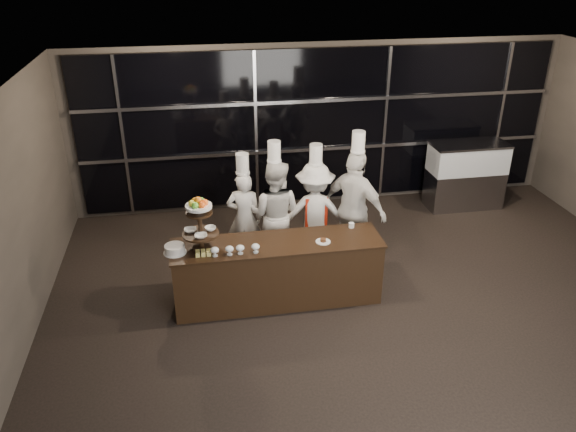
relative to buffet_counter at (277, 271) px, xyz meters
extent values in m
plane|color=black|center=(1.31, -1.82, -0.47)|extent=(10.00, 10.00, 0.00)
plane|color=black|center=(1.31, -1.82, 2.53)|extent=(10.00, 10.00, 0.00)
plane|color=#473F38|center=(1.31, 3.18, 1.03)|extent=(9.00, 0.00, 9.00)
cube|color=black|center=(1.31, 3.12, 1.03)|extent=(8.60, 0.04, 2.80)
cube|color=#A5A5AA|center=(1.31, 3.07, 0.63)|extent=(8.60, 0.06, 0.06)
cube|color=#A5A5AA|center=(1.31, 3.07, 1.53)|extent=(8.60, 0.06, 0.06)
cube|color=#A5A5AA|center=(-2.19, 3.09, 1.03)|extent=(0.05, 0.05, 2.80)
cube|color=#A5A5AA|center=(0.11, 3.09, 1.03)|extent=(0.05, 0.05, 2.80)
cube|color=#A5A5AA|center=(2.51, 3.09, 1.03)|extent=(0.05, 0.05, 2.80)
cube|color=#A5A5AA|center=(4.81, 3.09, 1.03)|extent=(0.05, 0.05, 2.80)
cube|color=black|center=(0.00, 0.00, -0.02)|extent=(2.80, 0.70, 0.90)
cube|color=black|center=(0.00, 0.00, 0.44)|extent=(2.84, 0.74, 0.03)
cylinder|color=black|center=(-1.00, 0.00, 0.47)|extent=(0.24, 0.24, 0.03)
cylinder|color=black|center=(-1.00, 0.00, 0.80)|extent=(0.06, 0.06, 0.70)
cylinder|color=black|center=(-1.00, 0.00, 0.67)|extent=(0.48, 0.48, 0.02)
cylinder|color=black|center=(-1.00, 0.00, 0.97)|extent=(0.34, 0.34, 0.02)
cylinder|color=white|center=(-1.00, 0.00, 1.02)|extent=(0.10, 0.10, 0.06)
cylinder|color=white|center=(-1.00, 0.00, 1.07)|extent=(0.34, 0.34, 0.04)
sphere|color=#FE5F15|center=(-0.92, 0.00, 1.11)|extent=(0.09, 0.09, 0.09)
sphere|color=#59A62A|center=(-0.96, 0.07, 1.11)|extent=(0.09, 0.09, 0.09)
sphere|color=orange|center=(-1.04, 0.07, 1.11)|extent=(0.09, 0.09, 0.09)
sphere|color=#FFEF35|center=(-1.08, 0.00, 1.11)|extent=(0.09, 0.09, 0.09)
sphere|color=#60BB30|center=(-1.04, -0.07, 1.11)|extent=(0.09, 0.09, 0.09)
sphere|color=#FB5815|center=(-0.96, -0.07, 1.11)|extent=(0.09, 0.09, 0.09)
sphere|color=orange|center=(-1.00, 0.00, 1.15)|extent=(0.09, 0.09, 0.09)
imported|color=white|center=(-1.13, 0.06, 0.71)|extent=(0.16, 0.16, 0.04)
imported|color=white|center=(-0.87, 0.06, 0.71)|extent=(0.15, 0.15, 0.05)
imported|color=white|center=(-1.00, -0.12, 0.71)|extent=(0.16, 0.16, 0.04)
cylinder|color=silver|center=(-0.84, -0.22, 0.46)|extent=(0.07, 0.07, 0.01)
cylinder|color=silver|center=(-0.84, -0.22, 0.49)|extent=(0.02, 0.02, 0.05)
ellipsoid|color=silver|center=(-0.84, -0.22, 0.54)|extent=(0.11, 0.11, 0.08)
ellipsoid|color=green|center=(-0.84, -0.22, 0.54)|extent=(0.08, 0.08, 0.05)
cylinder|color=silver|center=(-0.65, -0.22, 0.46)|extent=(0.07, 0.07, 0.01)
cylinder|color=silver|center=(-0.65, -0.22, 0.49)|extent=(0.02, 0.02, 0.05)
ellipsoid|color=silver|center=(-0.65, -0.22, 0.54)|extent=(0.11, 0.11, 0.08)
ellipsoid|color=red|center=(-0.65, -0.22, 0.54)|extent=(0.08, 0.08, 0.05)
cylinder|color=silver|center=(-0.52, -0.22, 0.46)|extent=(0.07, 0.07, 0.01)
cylinder|color=silver|center=(-0.52, -0.22, 0.49)|extent=(0.02, 0.02, 0.05)
ellipsoid|color=silver|center=(-0.52, -0.22, 0.54)|extent=(0.11, 0.11, 0.08)
ellipsoid|color=beige|center=(-0.52, -0.22, 0.54)|extent=(0.08, 0.08, 0.05)
cylinder|color=silver|center=(-0.32, -0.22, 0.46)|extent=(0.07, 0.07, 0.01)
cylinder|color=silver|center=(-0.32, -0.22, 0.49)|extent=(0.02, 0.02, 0.05)
ellipsoid|color=silver|center=(-0.32, -0.22, 0.54)|extent=(0.11, 0.11, 0.08)
ellipsoid|color=#50290F|center=(-0.32, -0.22, 0.54)|extent=(0.08, 0.08, 0.05)
cylinder|color=white|center=(-1.35, -0.05, 0.46)|extent=(0.30, 0.30, 0.01)
cylinder|color=white|center=(-1.35, -0.05, 0.51)|extent=(0.26, 0.26, 0.10)
cube|color=#E2D66E|center=(-1.06, -0.20, 0.48)|extent=(0.05, 0.06, 0.05)
cube|color=#E2D66E|center=(-0.99, -0.20, 0.48)|extent=(0.05, 0.06, 0.05)
cube|color=#E2D66E|center=(-0.92, -0.20, 0.48)|extent=(0.05, 0.06, 0.05)
cube|color=#E2D66E|center=(-1.06, -0.13, 0.48)|extent=(0.05, 0.06, 0.05)
cube|color=#E2D66E|center=(-0.99, -0.13, 0.48)|extent=(0.05, 0.06, 0.05)
cube|color=#E2D66E|center=(-0.92, -0.13, 0.48)|extent=(0.05, 0.06, 0.05)
cylinder|color=white|center=(0.61, -0.10, 0.46)|extent=(0.20, 0.20, 0.01)
cylinder|color=#4C2814|center=(0.61, -0.10, 0.49)|extent=(0.08, 0.08, 0.04)
cylinder|color=white|center=(1.10, 0.25, 0.49)|extent=(0.08, 0.08, 0.07)
cube|color=#A5A5AA|center=(3.94, 2.48, -0.12)|extent=(1.38, 0.59, 0.70)
cube|color=silver|center=(3.94, 2.48, 0.48)|extent=(1.38, 0.59, 0.50)
cube|color=#FFC67F|center=(3.94, 2.48, 0.48)|extent=(1.28, 0.49, 0.40)
cube|color=#A5A5AA|center=(3.94, 2.48, 0.75)|extent=(1.40, 0.61, 0.04)
imported|color=white|center=(-0.32, 1.18, 0.27)|extent=(0.61, 0.47, 1.47)
cylinder|color=white|center=(-0.32, 1.18, 1.16)|extent=(0.19, 0.19, 0.30)
cylinder|color=white|center=(-0.32, 1.18, 1.01)|extent=(0.21, 0.21, 0.03)
imported|color=silver|center=(0.13, 1.03, 0.38)|extent=(1.00, 0.91, 1.69)
cylinder|color=white|center=(0.13, 1.03, 1.37)|extent=(0.19, 0.19, 0.30)
cylinder|color=white|center=(0.13, 1.03, 1.23)|extent=(0.21, 0.21, 0.03)
imported|color=white|center=(0.74, 1.04, 0.33)|extent=(1.12, 0.76, 1.60)
cylinder|color=white|center=(0.74, 1.04, 1.28)|extent=(0.19, 0.19, 0.30)
cylinder|color=white|center=(0.74, 1.04, 1.14)|extent=(0.21, 0.21, 0.03)
cube|color=#AD200D|center=(0.74, 0.92, 0.33)|extent=(0.34, 0.03, 0.60)
imported|color=white|center=(1.30, 0.81, 0.45)|extent=(1.04, 1.11, 1.84)
cylinder|color=white|center=(1.30, 0.81, 1.52)|extent=(0.19, 0.19, 0.30)
cylinder|color=white|center=(1.30, 0.81, 1.38)|extent=(0.21, 0.21, 0.03)
camera|label=1|loc=(-0.99, -6.50, 4.08)|focal=35.00mm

